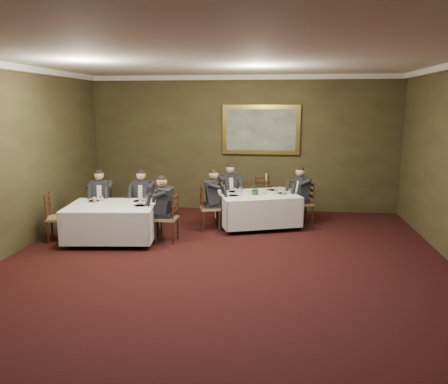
% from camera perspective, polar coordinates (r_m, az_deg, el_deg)
% --- Properties ---
extents(ground, '(10.00, 10.00, 0.00)m').
position_cam_1_polar(ground, '(7.02, -0.91, -11.79)').
color(ground, black).
rests_on(ground, ground).
extents(ceiling, '(8.00, 10.00, 0.10)m').
position_cam_1_polar(ceiling, '(6.50, -1.01, 17.88)').
color(ceiling, silver).
rests_on(ceiling, back_wall).
extents(back_wall, '(8.00, 0.10, 3.50)m').
position_cam_1_polar(back_wall, '(11.48, 2.49, 6.27)').
color(back_wall, '#352E1A').
rests_on(back_wall, ground).
extents(front_wall, '(8.00, 0.10, 3.50)m').
position_cam_1_polar(front_wall, '(1.94, -23.23, -20.95)').
color(front_wall, '#352E1A').
rests_on(front_wall, ground).
extents(crown_molding, '(8.00, 10.00, 0.12)m').
position_cam_1_polar(crown_molding, '(6.50, -1.01, 17.35)').
color(crown_molding, white).
rests_on(crown_molding, back_wall).
extents(table_main, '(2.10, 1.84, 0.67)m').
position_cam_1_polar(table_main, '(10.04, 4.37, -2.00)').
color(table_main, '#32180E').
rests_on(table_main, ground).
extents(table_second, '(1.91, 1.54, 0.67)m').
position_cam_1_polar(table_second, '(9.22, -14.37, -3.54)').
color(table_second, '#32180E').
rests_on(table_second, ground).
extents(chair_main_backleft, '(0.59, 0.59, 1.00)m').
position_cam_1_polar(chair_main_backleft, '(10.81, 0.58, -1.90)').
color(chair_main_backleft, '#93704A').
rests_on(chair_main_backleft, ground).
extents(diner_main_backleft, '(0.59, 0.62, 1.35)m').
position_cam_1_polar(diner_main_backleft, '(10.75, 0.61, -0.73)').
color(diner_main_backleft, black).
rests_on(diner_main_backleft, chair_main_backleft).
extents(chair_main_backright, '(0.58, 0.57, 1.00)m').
position_cam_1_polar(chair_main_backright, '(11.06, 5.36, -1.66)').
color(chair_main_backright, '#93704A').
rests_on(chair_main_backright, ground).
extents(chair_main_endleft, '(0.52, 0.54, 1.00)m').
position_cam_1_polar(chair_main_endleft, '(9.83, -1.88, -3.26)').
color(chair_main_endleft, '#93704A').
rests_on(chair_main_endleft, ground).
extents(diner_main_endleft, '(0.57, 0.52, 1.35)m').
position_cam_1_polar(diner_main_endleft, '(9.78, -1.82, -1.96)').
color(diner_main_endleft, black).
rests_on(diner_main_endleft, chair_main_endleft).
extents(chair_main_endright, '(0.55, 0.56, 1.00)m').
position_cam_1_polar(chair_main_endright, '(10.45, 10.21, -2.56)').
color(chair_main_endright, '#93704A').
rests_on(chair_main_endright, ground).
extents(diner_main_endright, '(0.59, 0.54, 1.35)m').
position_cam_1_polar(diner_main_endright, '(10.39, 10.19, -1.34)').
color(diner_main_endright, black).
rests_on(diner_main_endright, chair_main_endright).
extents(chair_sec_backleft, '(0.51, 0.50, 1.00)m').
position_cam_1_polar(chair_sec_backleft, '(10.24, -15.63, -3.09)').
color(chair_sec_backleft, '#93704A').
rests_on(chair_sec_backleft, ground).
extents(diner_sec_backleft, '(0.48, 0.55, 1.35)m').
position_cam_1_polar(diner_sec_backleft, '(10.17, -15.71, -1.86)').
color(diner_sec_backleft, black).
rests_on(diner_sec_backleft, chair_sec_backleft).
extents(chair_sec_backright, '(0.50, 0.48, 1.00)m').
position_cam_1_polar(chair_sec_backright, '(10.01, -10.36, -3.17)').
color(chair_sec_backright, '#93704A').
rests_on(chair_sec_backright, ground).
extents(diner_sec_backright, '(0.47, 0.53, 1.35)m').
position_cam_1_polar(diner_sec_backright, '(9.95, -10.44, -1.91)').
color(diner_sec_backright, black).
rests_on(diner_sec_backright, chair_sec_backright).
extents(chair_sec_endright, '(0.44, 0.46, 1.00)m').
position_cam_1_polar(chair_sec_endright, '(9.04, -7.41, -4.65)').
color(chair_sec_endright, '#93704A').
rests_on(chair_sec_endright, ground).
extents(diner_sec_endright, '(0.50, 0.43, 1.35)m').
position_cam_1_polar(diner_sec_endright, '(8.99, -7.52, -3.24)').
color(diner_sec_endright, black).
rests_on(diner_sec_endright, chair_sec_endright).
extents(chair_sec_endleft, '(0.53, 0.54, 1.00)m').
position_cam_1_polar(chair_sec_endleft, '(9.61, -20.82, -4.36)').
color(chair_sec_endleft, '#93704A').
rests_on(chair_sec_endleft, ground).
extents(centerpiece, '(0.32, 0.31, 0.29)m').
position_cam_1_polar(centerpiece, '(9.85, 4.16, 0.47)').
color(centerpiece, '#2D5926').
rests_on(centerpiece, table_main).
extents(candlestick, '(0.07, 0.07, 0.49)m').
position_cam_1_polar(candlestick, '(9.93, 5.51, 0.75)').
color(candlestick, gold).
rests_on(candlestick, table_main).
extents(place_setting_table_main, '(0.33, 0.31, 0.14)m').
position_cam_1_polar(place_setting_table_main, '(10.22, 1.58, 0.25)').
color(place_setting_table_main, white).
rests_on(place_setting_table_main, table_main).
extents(place_setting_table_second, '(0.33, 0.31, 0.14)m').
position_cam_1_polar(place_setting_table_second, '(9.62, -16.31, -0.90)').
color(place_setting_table_second, white).
rests_on(place_setting_table_second, table_second).
extents(painting, '(1.99, 0.09, 1.26)m').
position_cam_1_polar(painting, '(11.36, 4.87, 8.10)').
color(painting, '#BA9C44').
rests_on(painting, back_wall).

